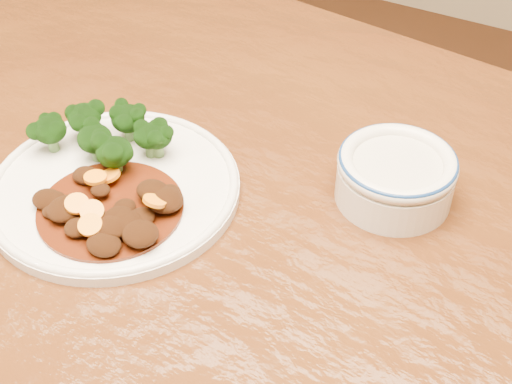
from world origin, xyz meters
The scene contains 5 objects.
dining_table centered at (0.00, 0.00, 0.67)m, with size 1.60×1.08×0.75m.
dinner_plate centered at (-0.13, 0.03, 0.76)m, with size 0.24×0.24×0.02m.
broccoli_florets centered at (-0.16, 0.07, 0.78)m, with size 0.13×0.09×0.04m.
mince_stew centered at (-0.10, -0.01, 0.77)m, with size 0.13×0.13×0.03m.
dip_bowl centered at (0.10, 0.15, 0.78)m, with size 0.11×0.11×0.05m.
Camera 1 is at (0.24, -0.35, 1.20)m, focal length 50.00 mm.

